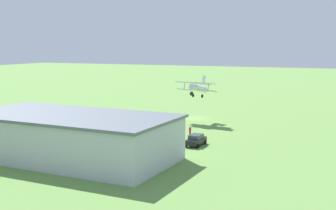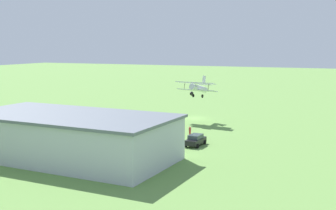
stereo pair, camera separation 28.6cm
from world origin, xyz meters
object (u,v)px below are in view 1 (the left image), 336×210
Objects in this scene: person_near_hangar_door at (173,130)px; biplane at (198,88)px; car_yellow at (21,123)px; person_crossing_taxiway at (126,128)px; car_silver at (91,127)px; person_walking_on_apron at (190,131)px; hangar at (70,136)px; car_green at (55,125)px; car_black at (196,140)px.

biplane is at bearing -88.77° from person_near_hangar_door.
person_crossing_taxiway is (-19.62, -2.47, 0.06)m from car_yellow.
car_silver is 13.62m from car_yellow.
person_walking_on_apron is at bearing -167.70° from person_crossing_taxiway.
car_yellow is 27.29m from person_near_hangar_door.
person_crossing_taxiway is at bearing -172.84° from car_yellow.
biplane reaches higher than person_near_hangar_door.
biplane is 1.98× the size of car_silver.
person_crossing_taxiway is 1.07× the size of person_walking_on_apron.
car_silver reaches higher than car_yellow.
hangar is 21.07m from person_walking_on_apron.
person_crossing_taxiway is (-12.81, -1.77, 0.09)m from car_green.
person_near_hangar_door is (-13.31, -3.47, -0.05)m from car_silver.
person_near_hangar_door is (-7.23, -2.43, -0.11)m from person_crossing_taxiway.
person_crossing_taxiway is (13.35, -3.43, 0.04)m from car_black.
hangar is 20.10m from person_near_hangar_door.
hangar is at bearing 79.61° from biplane.
car_yellow is 30.30m from person_walking_on_apron.
car_silver is at bearing 14.63° from person_near_hangar_door.
biplane is 1.79× the size of car_green.
car_yellow is 2.53× the size of person_crossing_taxiway.
car_silver is 2.28× the size of person_crossing_taxiway.
biplane reaches higher than person_walking_on_apron.
person_near_hangar_door is (-6.07, -19.04, -2.10)m from hangar.
car_green is at bearing 7.88° from person_crossing_taxiway.
biplane reaches higher than person_crossing_taxiway.
hangar reaches higher than car_green.
car_green is at bearing -46.75° from hangar.
person_crossing_taxiway is at bearing -86.03° from hangar.
hangar is 6.20× the size of car_green.
car_yellow is 2.86× the size of person_near_hangar_door.
car_green is at bearing -174.18° from car_yellow.
car_yellow reaches higher than car_green.
biplane is 26.53m from car_green.
car_silver is at bearing 11.36° from person_walking_on_apron.
person_crossing_taxiway reaches higher than car_green.
biplane is at bearing -146.67° from car_yellow.
car_black is (-12.20, -13.18, -2.03)m from hangar.
biplane is at bearing -129.07° from car_silver.
car_yellow is at bearing 7.16° from person_crossing_taxiway.
person_near_hangar_door is at bearing -165.37° from car_silver.
car_black is 8.48m from person_near_hangar_door.
car_yellow reaches higher than person_near_hangar_door.
car_yellow is at bearing 8.95° from person_walking_on_apron.
hangar is 20.48m from car_green.
car_black is 0.94× the size of car_green.
car_black is at bearing 165.58° from person_crossing_taxiway.
car_black reaches higher than person_near_hangar_door.
person_walking_on_apron is (3.04, -5.68, -0.03)m from car_black.
biplane reaches higher than car_green.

